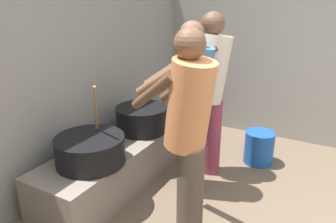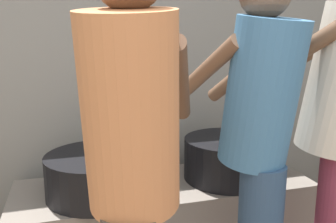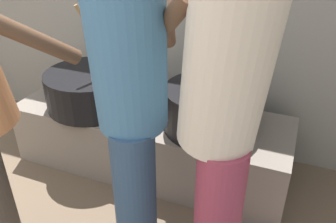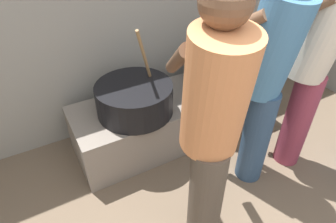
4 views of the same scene
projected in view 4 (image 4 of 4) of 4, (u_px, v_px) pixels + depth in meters
block_enclosure_rear at (76, 22)px, 2.27m from camera, size 5.55×0.20×2.01m
hearth_ledge at (177, 114)px, 2.63m from camera, size 1.83×0.60×0.43m
cooking_pot_main at (135, 99)px, 2.24m from camera, size 0.59×0.59×0.69m
cooking_pot_secondary at (219, 72)px, 2.56m from camera, size 0.56×0.56×0.26m
cook_in_orange_shirt at (212, 125)px, 1.40m from camera, size 0.54×0.73×1.60m
cook_in_cream_shirt at (314, 54)px, 1.92m from camera, size 0.69×0.72×1.67m
cook_in_blue_shirt at (266, 72)px, 1.82m from camera, size 0.52×0.73×1.60m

